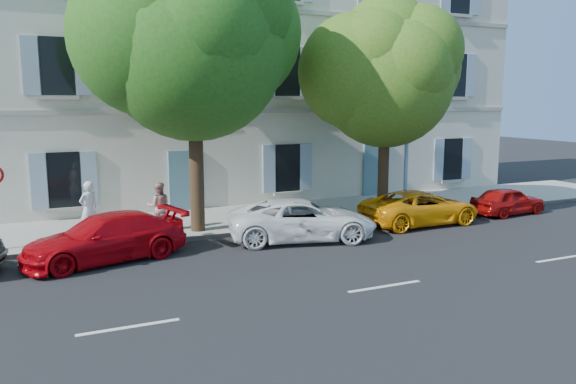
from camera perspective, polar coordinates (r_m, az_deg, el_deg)
name	(u,v)px	position (r m, az deg, el deg)	size (l,w,h in m)	color
ground	(311,247)	(17.19, 2.33, -5.63)	(90.00, 90.00, 0.00)	black
sidewalk	(258,217)	(21.13, -3.05, -2.59)	(36.00, 4.50, 0.15)	#A09E96
kerb	(281,229)	(19.17, -0.71, -3.80)	(36.00, 0.16, 0.16)	#9E998E
building	(211,65)	(26.18, -7.82, 12.67)	(28.00, 7.00, 12.00)	beige
car_red_coupe	(105,238)	(16.41, -18.09, -4.46)	(1.83, 4.50, 1.31)	#B2050D
car_white_coupe	(302,220)	(17.93, 1.48, -2.83)	(2.18, 4.73, 1.31)	white
car_yellow_supercar	(420,207)	(20.75, 13.30, -1.53)	(2.04, 4.42, 1.23)	orange
car_red_hatchback	(508,201)	(23.55, 21.43, -0.83)	(1.29, 3.20, 1.09)	#990A09
tree_left	(193,48)	(18.53, -9.60, 14.22)	(5.92, 5.92, 9.18)	#3A2819
tree_right	(386,80)	(21.71, 9.91, 11.15)	(5.08, 5.08, 7.83)	#3A2819
street_lamp	(411,101)	(21.89, 12.34, 9.00)	(0.25, 1.59, 7.49)	#7293BF
pedestrian_a	(89,209)	(18.88, -19.58, -1.60)	(0.64, 0.42, 1.76)	silver
pedestrian_b	(159,206)	(19.06, -12.98, -1.42)	(0.78, 0.61, 1.61)	tan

